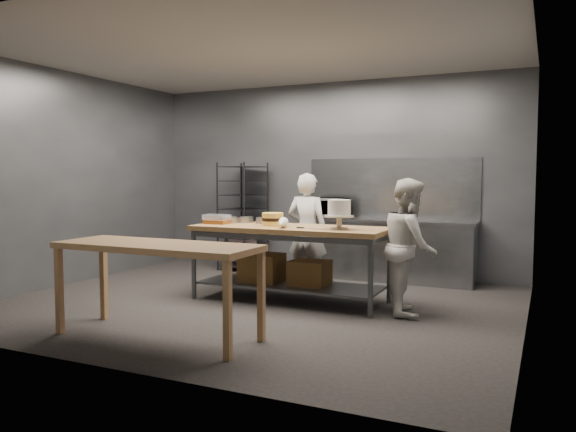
# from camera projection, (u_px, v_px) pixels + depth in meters

# --- Properties ---
(ground) EXTENTS (6.00, 6.00, 0.00)m
(ground) POSITION_uv_depth(u_px,v_px,m) (255.00, 304.00, 6.75)
(ground) COLOR black
(ground) RESTS_ON ground
(back_wall) EXTENTS (6.00, 0.04, 3.00)m
(back_wall) POSITION_uv_depth(u_px,v_px,m) (330.00, 178.00, 8.90)
(back_wall) COLOR #4C4F54
(back_wall) RESTS_ON ground
(work_table) EXTENTS (2.40, 0.90, 0.92)m
(work_table) POSITION_uv_depth(u_px,v_px,m) (286.00, 254.00, 6.88)
(work_table) COLOR brown
(work_table) RESTS_ON ground
(near_counter) EXTENTS (2.00, 0.70, 0.90)m
(near_counter) POSITION_uv_depth(u_px,v_px,m) (157.00, 252.00, 5.29)
(near_counter) COLOR olive
(near_counter) RESTS_ON ground
(back_counter) EXTENTS (2.60, 0.60, 0.90)m
(back_counter) POSITION_uv_depth(u_px,v_px,m) (385.00, 249.00, 8.26)
(back_counter) COLOR slate
(back_counter) RESTS_ON ground
(splashback_panel) EXTENTS (2.60, 0.02, 0.90)m
(splashback_panel) POSITION_uv_depth(u_px,v_px,m) (391.00, 188.00, 8.47)
(splashback_panel) COLOR slate
(splashback_panel) RESTS_ON back_counter
(speed_rack) EXTENTS (0.70, 0.74, 1.75)m
(speed_rack) POSITION_uv_depth(u_px,v_px,m) (243.00, 217.00, 9.16)
(speed_rack) COLOR black
(speed_rack) RESTS_ON ground
(chef_behind) EXTENTS (0.58, 0.39, 1.57)m
(chef_behind) POSITION_uv_depth(u_px,v_px,m) (307.00, 231.00, 7.55)
(chef_behind) COLOR silver
(chef_behind) RESTS_ON ground
(chef_right) EXTENTS (0.77, 0.87, 1.51)m
(chef_right) POSITION_uv_depth(u_px,v_px,m) (409.00, 246.00, 6.23)
(chef_right) COLOR silver
(chef_right) RESTS_ON ground
(microwave) EXTENTS (0.54, 0.37, 0.30)m
(microwave) POSITION_uv_depth(u_px,v_px,m) (328.00, 207.00, 8.60)
(microwave) COLOR black
(microwave) RESTS_ON back_counter
(frosted_cake_stand) EXTENTS (0.34, 0.34, 0.34)m
(frosted_cake_stand) POSITION_uv_depth(u_px,v_px,m) (339.00, 210.00, 6.43)
(frosted_cake_stand) COLOR #BAAF95
(frosted_cake_stand) RESTS_ON work_table
(layer_cake) EXTENTS (0.26, 0.26, 0.16)m
(layer_cake) POSITION_uv_depth(u_px,v_px,m) (273.00, 219.00, 6.91)
(layer_cake) COLOR #F7BF4E
(layer_cake) RESTS_ON work_table
(cake_pans) EXTENTS (0.76, 0.37, 0.07)m
(cake_pans) POSITION_uv_depth(u_px,v_px,m) (243.00, 220.00, 7.36)
(cake_pans) COLOR gray
(cake_pans) RESTS_ON work_table
(piping_bag) EXTENTS (0.24, 0.40, 0.12)m
(piping_bag) POSITION_uv_depth(u_px,v_px,m) (282.00, 223.00, 6.54)
(piping_bag) COLOR white
(piping_bag) RESTS_ON work_table
(offset_spatula) EXTENTS (0.37, 0.02, 0.02)m
(offset_spatula) POSITION_uv_depth(u_px,v_px,m) (307.00, 228.00, 6.54)
(offset_spatula) COLOR slate
(offset_spatula) RESTS_ON work_table
(pastry_clamshells) EXTENTS (0.41, 0.34, 0.11)m
(pastry_clamshells) POSITION_uv_depth(u_px,v_px,m) (217.00, 219.00, 7.28)
(pastry_clamshells) COLOR brown
(pastry_clamshells) RESTS_ON work_table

